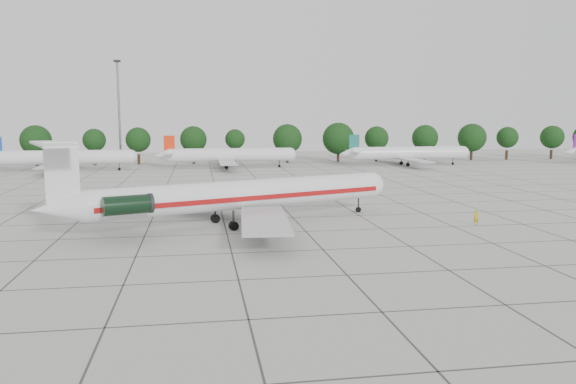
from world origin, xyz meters
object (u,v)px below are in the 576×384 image
ground_crew (476,217)px  floodlight_mast (119,106)px  bg_airliner_b (63,158)px  bg_airliner_d (408,153)px  bg_airliner_c (229,155)px  main_airliner (229,195)px

ground_crew → floodlight_mast: 104.51m
bg_airliner_b → bg_airliner_d: bearing=1.4°
bg_airliner_c → bg_airliner_d: same height
main_airliner → bg_airliner_b: (-31.38, 65.62, -0.39)m
bg_airliner_b → bg_airliner_d: size_ratio=1.00×
ground_crew → bg_airliner_d: bearing=-104.7°
main_airliner → bg_airliner_b: bearing=94.8°
bg_airliner_d → ground_crew: bearing=-105.5°
main_airliner → floodlight_mast: (-22.47, 87.77, 10.98)m
ground_crew → bg_airliner_b: bg_airliner_b is taller
bg_airliner_b → floodlight_mast: size_ratio=1.11×
floodlight_mast → bg_airliner_d: bearing=-16.4°
main_airliner → floodlight_mast: bearing=83.6°
bg_airliner_d → main_airliner: bearing=-124.3°
ground_crew → bg_airliner_b: 90.19m
ground_crew → bg_airliner_c: size_ratio=0.06×
bg_airliner_d → floodlight_mast: 72.41m
main_airliner → ground_crew: (26.33, -3.65, -2.48)m
bg_airliner_d → floodlight_mast: (-68.60, 20.19, 11.37)m
main_airliner → bg_airliner_c: bearing=66.0°
floodlight_mast → bg_airliner_c: bearing=-37.1°
bg_airliner_c → floodlight_mast: size_ratio=1.11×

